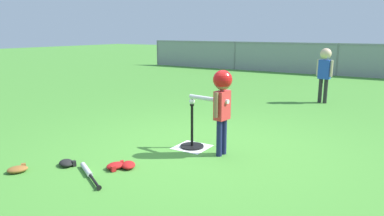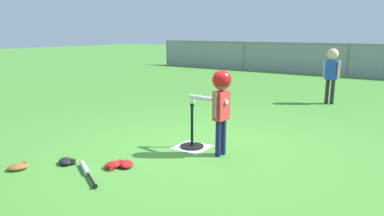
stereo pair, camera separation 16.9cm
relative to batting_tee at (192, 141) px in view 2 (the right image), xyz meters
name	(u,v)px [view 2 (the right image)]	position (x,y,z in m)	size (l,w,h in m)	color
ground_plane	(205,149)	(0.18, 0.03, -0.09)	(60.00, 60.00, 0.00)	#478C33
home_plate	(192,147)	(0.00, 0.00, -0.09)	(0.44, 0.44, 0.01)	white
batting_tee	(192,141)	(0.00, 0.00, 0.00)	(0.32, 0.32, 0.60)	black
baseball_on_tee	(192,101)	(0.00, 0.00, 0.55)	(0.07, 0.07, 0.07)	white
batter_child	(221,95)	(0.47, -0.06, 0.69)	(0.63, 0.31, 1.09)	#191E4C
fielder_deep_right	(332,69)	(0.83, 4.14, 0.68)	(0.35, 0.24, 1.20)	#262626
spare_bat_silver	(86,170)	(-0.48, -1.41, -0.06)	(0.66, 0.40, 0.06)	silver
glove_by_plate	(114,165)	(-0.35, -1.12, -0.06)	(0.22, 0.26, 0.07)	#B21919
glove_near_bats	(66,161)	(-0.90, -1.36, -0.06)	(0.27, 0.24, 0.07)	black
glove_tossed_aside	(126,164)	(-0.24, -1.02, -0.06)	(0.27, 0.27, 0.07)	#B21919
glove_outfield_drop	(18,167)	(-1.21, -1.78, -0.06)	(0.25, 0.27, 0.07)	brown
outfield_fence	(348,59)	(0.18, 9.50, 0.53)	(16.06, 0.06, 1.15)	slate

